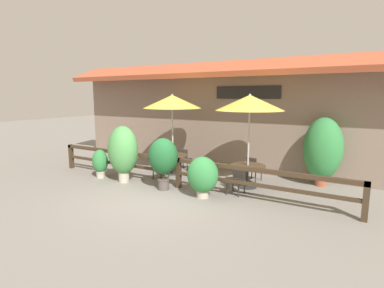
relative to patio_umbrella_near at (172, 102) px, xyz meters
The scene contains 16 objects.
ground_plane 3.75m from the patio_umbrella_near, 64.89° to the right, with size 60.00×60.00×0.00m, color gray.
building_facade 2.11m from the patio_umbrella_near, 56.77° to the left, with size 14.28×1.49×4.23m.
patio_railing 2.64m from the patio_umbrella_near, 50.11° to the right, with size 10.40×0.14×0.95m.
patio_umbrella_near is the anchor object (origin of this frame).
dining_table_near 2.09m from the patio_umbrella_near, behind, with size 1.09×1.09×0.72m.
chair_near_streetside 2.33m from the patio_umbrella_near, 86.12° to the right, with size 0.47×0.47×0.83m.
chair_near_wallside 2.33m from the patio_umbrella_near, 86.72° to the left, with size 0.45×0.45×0.83m.
patio_umbrella_middle 3.00m from the patio_umbrella_near, ahead, with size 2.10×2.10×2.95m.
dining_table_middle 3.65m from the patio_umbrella_near, ahead, with size 1.09×1.09×0.72m.
chair_middle_streetside 3.80m from the patio_umbrella_near, 18.22° to the right, with size 0.46×0.46×0.83m.
chair_middle_wallside 3.69m from the patio_umbrella_near, 11.03° to the left, with size 0.50×0.50×0.83m.
potted_plant_broad_leaf 2.51m from the patio_umbrella_near, 114.87° to the right, with size 1.04×0.94×1.91m.
potted_plant_corner_fern 2.55m from the patio_umbrella_near, 64.71° to the right, with size 0.94×0.84×1.61m.
potted_plant_entrance_palm 3.49m from the patio_umbrella_near, 38.65° to the right, with size 0.91×0.82×1.19m.
potted_plant_small_flowering 3.35m from the patio_umbrella_near, 137.01° to the right, with size 0.57×0.51×1.01m.
potted_plant_tall_tropical 5.32m from the patio_umbrella_near, 13.10° to the left, with size 1.20×1.08×2.22m.
Camera 1 is at (5.00, -6.65, 2.89)m, focal length 28.00 mm.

